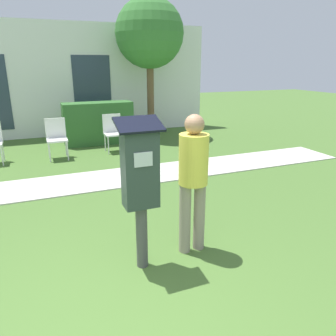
{
  "coord_description": "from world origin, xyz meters",
  "views": [
    {
      "loc": [
        -0.26,
        -1.96,
        2.08
      ],
      "look_at": [
        0.94,
        1.01,
        1.05
      ],
      "focal_mm": 35.0,
      "sensor_mm": 36.0,
      "label": 1
    }
  ],
  "objects_px": {
    "person_standing": "(193,174)",
    "outdoor_chair_middle": "(56,135)",
    "outdoor_chair_right": "(113,130)",
    "parking_meter": "(140,176)"
  },
  "relations": [
    {
      "from": "person_standing",
      "to": "outdoor_chair_right",
      "type": "height_order",
      "value": "person_standing"
    },
    {
      "from": "outdoor_chair_middle",
      "to": "parking_meter",
      "type": "bearing_deg",
      "value": -102.03
    },
    {
      "from": "outdoor_chair_middle",
      "to": "outdoor_chair_right",
      "type": "height_order",
      "value": "same"
    },
    {
      "from": "person_standing",
      "to": "outdoor_chair_right",
      "type": "xyz_separation_m",
      "value": [
        0.19,
        4.79,
        -0.4
      ]
    },
    {
      "from": "parking_meter",
      "to": "outdoor_chair_right",
      "type": "xyz_separation_m",
      "value": [
        0.82,
        4.88,
        -0.49
      ]
    },
    {
      "from": "outdoor_chair_middle",
      "to": "outdoor_chair_right",
      "type": "relative_size",
      "value": 1.0
    },
    {
      "from": "parking_meter",
      "to": "person_standing",
      "type": "xyz_separation_m",
      "value": [
        0.63,
        0.09,
        -0.09
      ]
    },
    {
      "from": "person_standing",
      "to": "parking_meter",
      "type": "bearing_deg",
      "value": -159.78
    },
    {
      "from": "outdoor_chair_right",
      "to": "outdoor_chair_middle",
      "type": "bearing_deg",
      "value": -151.74
    },
    {
      "from": "person_standing",
      "to": "outdoor_chair_middle",
      "type": "bearing_deg",
      "value": 115.61
    }
  ]
}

